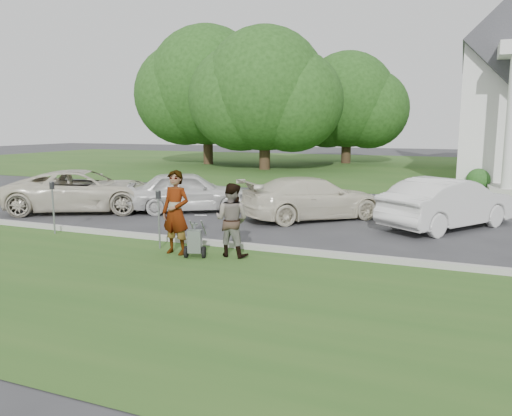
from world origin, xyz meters
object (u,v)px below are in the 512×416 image
Objects in this scene: tree_left at (265,95)px; striping_cart at (195,242)px; car_a at (84,191)px; car_d at (448,203)px; tree_far at (207,91)px; person_left at (176,213)px; parking_meter_far at (53,201)px; car_b at (189,191)px; car_c at (313,198)px; person_right at (232,220)px; tree_back at (347,104)px; parking_meter_near at (159,212)px.

tree_left is 10.47× the size of striping_cart.
car_a is 1.16× the size of car_d.
person_left is (12.52, -25.51, -4.70)m from tree_far.
parking_meter_far is at bearing 176.92° from person_left.
car_d is (8.61, 0.34, 0.03)m from car_b.
parking_meter_far reaches higher than car_a.
car_c is at bearing 77.92° from person_left.
car_a is (-7.50, 3.68, -0.12)m from person_right.
tree_back is 26.46m from car_d.
parking_meter_far is 7.90m from car_c.
parking_meter_far reaches higher than car_c.
car_d is (5.86, 5.72, -0.24)m from person_left.
parking_meter_near is 0.28× the size of car_a.
car_a is at bearing -23.84° from person_right.
parking_meter_near is at bearing 171.90° from car_b.
striping_cart is (3.09, -30.64, -4.35)m from tree_back.
car_d is (8.38, -24.79, -3.97)m from tree_back.
striping_cart is at bearing -62.95° from tree_far.
car_c is at bearing 39.51° from parking_meter_far.
tree_far is 6.79× the size of person_right.
tree_far is 22.92m from car_b.
person_right is at bearing -82.80° from tree_back.
car_b is at bearing 71.31° from parking_meter_far.
car_a is at bearing 118.67° from parking_meter_far.
car_c is (4.49, 0.27, -0.03)m from car_b.
tree_left is 19.01m from car_a.
tree_left is at bearing 95.65° from parking_meter_far.
car_c is (8.26, -16.86, -4.42)m from tree_left.
tree_back is 27.05m from car_a.
tree_far reaches higher than tree_left.
tree_back is 25.54m from car_c.
tree_back is at bearing -33.31° from car_c.
parking_meter_far is 3.86m from car_a.
parking_meter_near is 3.71m from parking_meter_far.
striping_cart is at bearing -8.78° from parking_meter_far.
tree_back is 1.80× the size of car_a.
car_a is 3.72m from car_b.
tree_left is 1.11× the size of tree_back.
person_left is (2.51, -30.51, -3.73)m from tree_back.
car_c is at bearing -54.32° from tree_far.
tree_far reaches higher than tree_back.
car_d is (12.06, 1.72, 0.01)m from car_a.
car_a reaches higher than car_b.
tree_far is at bearing 153.44° from tree_left.
tree_left is at bearing 104.77° from parking_meter_near.
car_c is at bearing -92.41° from person_right.
tree_far is at bearing -58.93° from person_right.
person_right is (7.82, -22.19, -4.25)m from tree_left.
parking_meter_near reaches higher than car_b.
person_right is 5.66m from parking_meter_far.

